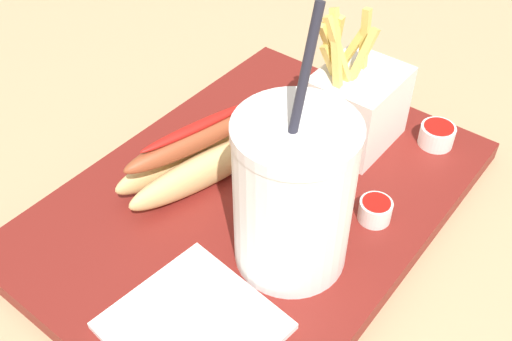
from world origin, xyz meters
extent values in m
cube|color=tan|center=(0.00, 0.00, -0.01)|extent=(2.40, 2.40, 0.02)
cube|color=maroon|center=(0.00, 0.00, 0.01)|extent=(0.43, 0.31, 0.02)
cylinder|color=white|center=(-0.04, -0.07, 0.09)|extent=(0.10, 0.10, 0.13)
cylinder|color=white|center=(-0.04, -0.07, 0.16)|extent=(0.10, 0.10, 0.01)
cylinder|color=#262633|center=(-0.03, -0.07, 0.20)|extent=(0.03, 0.01, 0.09)
cube|color=white|center=(0.13, -0.03, 0.06)|extent=(0.09, 0.08, 0.08)
cube|color=#E5C660|center=(0.10, -0.01, 0.12)|extent=(0.03, 0.04, 0.09)
cube|color=#E5C660|center=(0.12, 0.00, 0.12)|extent=(0.01, 0.02, 0.07)
cube|color=#E5C660|center=(0.13, -0.01, 0.11)|extent=(0.02, 0.03, 0.07)
cube|color=#E5C660|center=(0.11, -0.01, 0.12)|extent=(0.01, 0.04, 0.08)
cube|color=#E5C660|center=(0.11, -0.01, 0.10)|extent=(0.02, 0.03, 0.06)
cube|color=#E5C660|center=(0.12, 0.00, 0.12)|extent=(0.03, 0.02, 0.06)
cube|color=#E5C660|center=(0.12, -0.03, 0.12)|extent=(0.03, 0.02, 0.07)
cube|color=#E5C660|center=(0.14, -0.02, 0.12)|extent=(0.01, 0.01, 0.07)
ellipsoid|color=#DBB775|center=(-0.02, 0.05, 0.04)|extent=(0.17, 0.07, 0.04)
ellipsoid|color=#DBB775|center=(-0.01, 0.07, 0.04)|extent=(0.17, 0.07, 0.04)
ellipsoid|color=#994728|center=(-0.01, 0.06, 0.07)|extent=(0.15, 0.06, 0.02)
ellipsoid|color=red|center=(-0.01, 0.06, 0.08)|extent=(0.12, 0.04, 0.01)
cylinder|color=white|center=(0.17, -0.10, 0.03)|extent=(0.04, 0.04, 0.02)
cylinder|color=#B2140F|center=(0.17, -0.10, 0.04)|extent=(0.03, 0.03, 0.01)
cylinder|color=white|center=(0.04, -0.10, 0.03)|extent=(0.03, 0.03, 0.02)
cylinder|color=#B2140F|center=(0.04, -0.10, 0.04)|extent=(0.03, 0.03, 0.01)
cube|color=white|center=(-0.15, -0.05, 0.02)|extent=(0.12, 0.13, 0.01)
camera|label=1|loc=(-0.32, -0.25, 0.43)|focal=42.32mm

